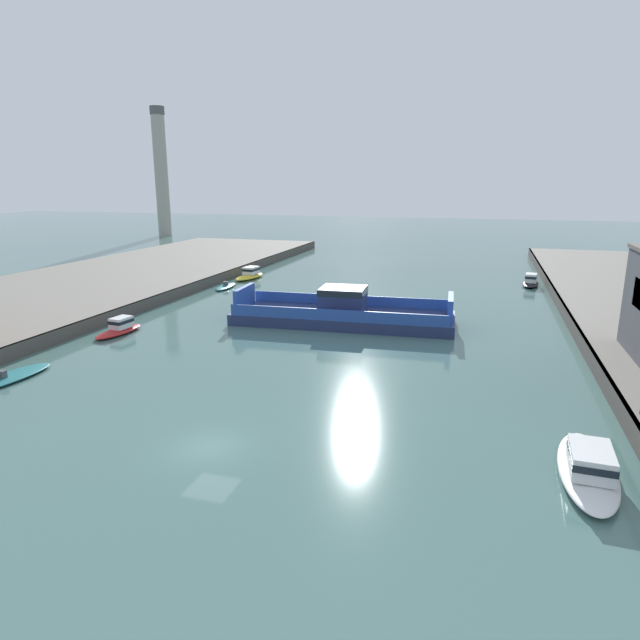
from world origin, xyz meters
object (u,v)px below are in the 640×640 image
at_px(chain_ferry, 343,313).
at_px(moored_boat_near_left, 531,281).
at_px(moored_boat_far_left, 589,466).
at_px(smokestack_distant_a, 161,169).
at_px(moored_boat_mid_left, 226,286).
at_px(moored_boat_near_right, 250,274).
at_px(moored_boat_mid_right, 120,328).
at_px(moored_boat_far_right, 1,379).

xyz_separation_m(chain_ferry, moored_boat_near_left, (19.66, 27.32, -0.46)).
height_order(moored_boat_far_left, smokestack_distant_a, smokestack_distant_a).
relative_size(chain_ferry, moored_boat_mid_left, 3.93).
bearing_deg(moored_boat_near_right, moored_boat_far_left, -50.89).
bearing_deg(moored_boat_mid_right, moored_boat_near_left, 43.71).
bearing_deg(moored_boat_far_left, smokestack_distant_a, 130.40).
bearing_deg(moored_boat_far_right, moored_boat_mid_right, 89.86).
relative_size(moored_boat_near_left, moored_boat_mid_right, 1.09).
bearing_deg(moored_boat_mid_left, moored_boat_far_left, -45.63).
relative_size(moored_boat_near_left, smokestack_distant_a, 0.19).
xyz_separation_m(chain_ferry, moored_boat_mid_right, (-19.16, -9.79, -0.54)).
distance_m(moored_boat_near_left, moored_boat_far_right, 63.79).
bearing_deg(moored_boat_far_left, chain_ferry, 126.26).
height_order(moored_boat_near_left, moored_boat_near_right, moored_boat_near_left).
height_order(moored_boat_near_left, moored_boat_far_right, moored_boat_near_left).
height_order(moored_boat_near_left, moored_boat_mid_left, moored_boat_near_left).
height_order(moored_boat_near_left, moored_boat_mid_right, moored_boat_near_left).
xyz_separation_m(moored_boat_near_right, moored_boat_mid_right, (0.58, -31.58, -0.06)).
height_order(moored_boat_near_right, moored_boat_mid_right, moored_boat_near_right).
relative_size(chain_ferry, moored_boat_mid_right, 3.85).
xyz_separation_m(moored_boat_near_right, smokestack_distant_a, (-48.55, 54.91, 16.59)).
distance_m(moored_boat_near_left, moored_boat_far_left, 52.85).
height_order(moored_boat_near_right, moored_boat_far_left, moored_boat_far_left).
relative_size(moored_boat_near_right, moored_boat_mid_right, 1.21).
distance_m(moored_boat_mid_left, moored_boat_far_left, 55.14).
xyz_separation_m(moored_boat_mid_left, moored_boat_mid_right, (0.67, -23.69, 0.36)).
bearing_deg(moored_boat_near_left, chain_ferry, -125.74).
bearing_deg(moored_boat_far_right, moored_boat_mid_left, 90.99).
distance_m(moored_boat_near_left, smokestack_distant_a, 102.21).
height_order(moored_boat_near_right, smokestack_distant_a, smokestack_distant_a).
height_order(moored_boat_mid_left, smokestack_distant_a, smokestack_distant_a).
distance_m(moored_boat_near_left, moored_boat_near_right, 39.79).
bearing_deg(moored_boat_far_right, moored_boat_near_left, 52.47).
bearing_deg(moored_boat_mid_right, smokestack_distant_a, 119.60).
distance_m(moored_boat_far_left, moored_boat_far_right, 37.98).
xyz_separation_m(moored_boat_far_left, smokestack_distant_a, (-87.01, 102.22, 16.58)).
xyz_separation_m(moored_boat_near_right, moored_boat_mid_left, (-0.10, -7.89, -0.43)).
relative_size(moored_boat_near_right, moored_boat_far_left, 0.83).
distance_m(moored_boat_mid_left, moored_boat_far_right, 37.16).
bearing_deg(chain_ferry, moored_boat_far_right, -129.52).
bearing_deg(moored_boat_mid_right, moored_boat_near_right, 91.05).
bearing_deg(moored_boat_mid_left, moored_boat_near_left, 18.77).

